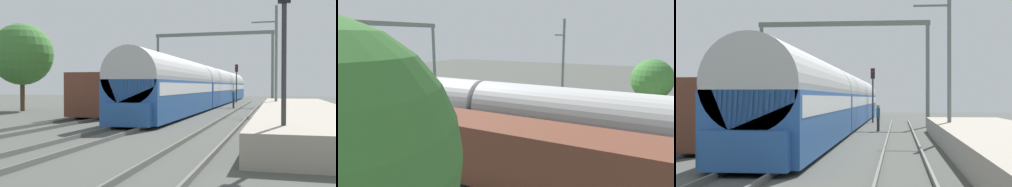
% 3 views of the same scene
% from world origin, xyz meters
% --- Properties ---
extents(ground, '(120.00, 120.00, 0.00)m').
position_xyz_m(ground, '(0.00, 0.00, 0.00)').
color(ground, '#4B4D48').
extents(track_far_west, '(1.52, 60.00, 0.16)m').
position_xyz_m(track_far_west, '(-4.25, 0.00, 0.08)').
color(track_far_west, '#62625C').
rests_on(track_far_west, ground).
extents(track_west, '(1.52, 60.00, 0.16)m').
position_xyz_m(track_west, '(0.00, 0.00, 0.08)').
color(track_west, '#62625C').
rests_on(track_west, ground).
extents(track_east, '(1.52, 60.00, 0.16)m').
position_xyz_m(track_east, '(4.25, 0.00, 0.08)').
color(track_east, '#62625C').
rests_on(track_east, ground).
extents(platform, '(4.40, 28.00, 0.90)m').
position_xyz_m(platform, '(8.07, 2.00, 0.45)').
color(platform, '#A39989').
rests_on(platform, ground).
extents(passenger_train, '(2.93, 49.20, 3.82)m').
position_xyz_m(passenger_train, '(0.00, 20.11, 1.97)').
color(passenger_train, '#28569E').
rests_on(passenger_train, ground).
extents(freight_car, '(2.80, 13.00, 2.70)m').
position_xyz_m(freight_car, '(-4.25, 6.30, 1.47)').
color(freight_car, brown).
rests_on(freight_car, ground).
extents(person_crossing, '(0.25, 0.41, 1.73)m').
position_xyz_m(person_crossing, '(2.82, 15.67, 1.03)').
color(person_crossing, '#313131').
rests_on(person_crossing, ground).
extents(railway_signal_near, '(0.36, 0.30, 5.32)m').
position_xyz_m(railway_signal_near, '(6.93, -9.71, 3.39)').
color(railway_signal_near, '#2D2D33').
rests_on(railway_signal_near, ground).
extents(railway_signal_far, '(0.36, 0.30, 4.67)m').
position_xyz_m(railway_signal_far, '(1.92, 27.69, 3.02)').
color(railway_signal_far, '#2D2D33').
rests_on(railway_signal_far, ground).
extents(catenary_gantry, '(12.90, 0.28, 7.86)m').
position_xyz_m(catenary_gantry, '(0.00, 21.43, 5.66)').
color(catenary_gantry, slate).
rests_on(catenary_gantry, ground).
extents(catenary_pole_east_mid, '(1.90, 0.20, 8.00)m').
position_xyz_m(catenary_pole_east_mid, '(6.60, 8.97, 4.15)').
color(catenary_pole_east_mid, slate).
rests_on(catenary_pole_east_mid, ground).
extents(tree_west_background, '(5.01, 5.01, 7.12)m').
position_xyz_m(tree_west_background, '(-13.30, 6.54, 4.61)').
color(tree_west_background, '#4C3826').
rests_on(tree_west_background, ground).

